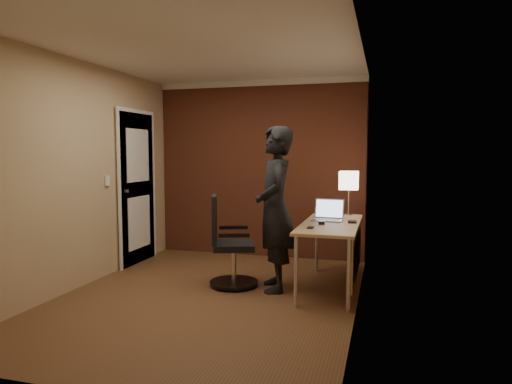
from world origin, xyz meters
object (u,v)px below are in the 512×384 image
(mouse, at_px, (321,223))
(office_chair, at_px, (228,247))
(desk_lamp, at_px, (349,181))
(laptop, at_px, (328,214))
(person, at_px, (275,209))
(desk, at_px, (337,235))
(phone, at_px, (311,228))
(wallet, at_px, (352,222))

(mouse, height_order, office_chair, office_chair)
(desk_lamp, xyz_separation_m, laptop, (-0.19, -0.45, -0.35))
(person, bearing_deg, laptop, 107.26)
(office_chair, bearing_deg, mouse, 5.42)
(laptop, distance_m, mouse, 0.32)
(mouse, bearing_deg, office_chair, 173.67)
(desk, relative_size, person, 0.85)
(phone, height_order, wallet, wallet)
(desk, height_order, office_chair, office_chair)
(desk, bearing_deg, mouse, -145.57)
(phone, xyz_separation_m, wallet, (0.38, 0.47, 0.01))
(phone, distance_m, office_chair, 1.01)
(desk, xyz_separation_m, person, (-0.65, -0.19, 0.28))
(person, bearing_deg, mouse, 79.43)
(laptop, bearing_deg, desk, -58.33)
(phone, height_order, office_chair, office_chair)
(laptop, bearing_deg, office_chair, -158.71)
(wallet, xyz_separation_m, office_chair, (-1.33, -0.28, -0.30))
(desk, relative_size, laptop, 4.32)
(mouse, relative_size, wallet, 0.91)
(desk, relative_size, desk_lamp, 2.80)
(phone, distance_m, person, 0.49)
(desk_lamp, bearing_deg, mouse, -106.27)
(laptop, xyz_separation_m, wallet, (0.27, -0.13, -0.05))
(wallet, bearing_deg, phone, -128.89)
(mouse, distance_m, person, 0.52)
(desk_lamp, height_order, wallet, desk_lamp)
(wallet, relative_size, office_chair, 0.11)
(wallet, bearing_deg, office_chair, -168.09)
(office_chair, height_order, person, person)
(phone, bearing_deg, office_chair, 171.19)
(desk, xyz_separation_m, phone, (-0.23, -0.40, 0.13))
(phone, height_order, person, person)
(phone, bearing_deg, wallet, 53.60)
(desk_lamp, relative_size, phone, 4.65)
(desk, distance_m, office_chair, 1.21)
(laptop, relative_size, phone, 3.02)
(desk_lamp, xyz_separation_m, wallet, (0.09, -0.58, -0.41))
(phone, bearing_deg, desk, 62.22)
(mouse, xyz_separation_m, office_chair, (-1.02, -0.10, -0.31))
(office_chair, relative_size, person, 0.56)
(laptop, relative_size, office_chair, 0.35)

